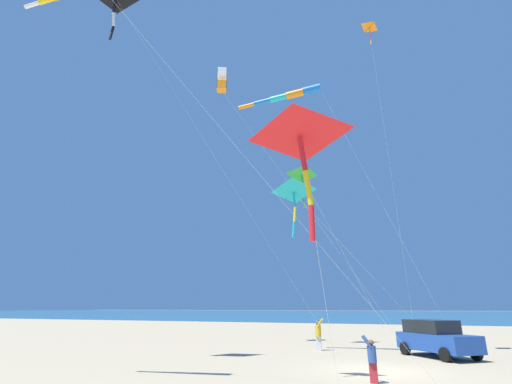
% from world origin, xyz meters
% --- Properties ---
extents(ground_plane, '(600.00, 600.00, 0.00)m').
position_xyz_m(ground_plane, '(0.00, 0.00, 0.00)').
color(ground_plane, tan).
extents(ocean_water_strip, '(240.00, 600.00, 0.01)m').
position_xyz_m(ocean_water_strip, '(165.00, 0.00, 0.00)').
color(ocean_water_strip, '#285B7A').
rests_on(ocean_water_strip, ground_plane).
extents(parked_car, '(4.53, 4.10, 1.85)m').
position_xyz_m(parked_car, '(5.50, -2.58, 0.95)').
color(parked_car, '#1E479E').
rests_on(parked_car, ground_plane).
extents(cooler_box, '(0.62, 0.42, 0.42)m').
position_xyz_m(cooler_box, '(7.80, -2.96, 0.21)').
color(cooler_box, purple).
rests_on(cooler_box, ground_plane).
extents(person_adult_flyer, '(0.45, 0.57, 1.86)m').
position_xyz_m(person_adult_flyer, '(6.37, 3.87, 1.01)').
color(person_adult_flyer, silver).
rests_on(person_adult_flyer, ground_plane).
extents(person_child_green_jacket, '(0.37, 0.47, 1.55)m').
position_xyz_m(person_child_green_jacket, '(-2.84, 0.00, 0.84)').
color(person_child_green_jacket, '#B72833').
rests_on(person_child_green_jacket, ground_plane).
extents(kite_windsock_black_fish_shape, '(2.80, 11.96, 16.78)m').
position_xyz_m(kite_windsock_black_fish_shape, '(3.65, 4.42, 16.26)').
color(kite_windsock_black_fish_shape, blue).
rests_on(kite_windsock_black_fish_shape, ground_plane).
extents(kite_delta_red_high_left, '(7.35, 1.76, 6.54)m').
position_xyz_m(kite_delta_red_high_left, '(-10.10, 0.46, 6.08)').
color(kite_delta_red_high_left, red).
rests_on(kite_delta_red_high_left, ground_plane).
extents(kite_box_long_streamer_left, '(1.08, 13.21, 22.28)m').
position_xyz_m(kite_box_long_streamer_left, '(6.80, 11.32, 21.23)').
color(kite_box_long_streamer_left, white).
rests_on(kite_box_long_streamer_left, ground_plane).
extents(kite_delta_small_distant, '(2.28, 6.82, 13.08)m').
position_xyz_m(kite_delta_small_distant, '(9.32, 5.25, 12.49)').
color(kite_delta_small_distant, green).
rests_on(kite_delta_small_distant, ground_plane).
extents(kite_delta_striped_overhead, '(12.52, 6.25, 7.48)m').
position_xyz_m(kite_delta_striped_overhead, '(-3.27, 2.49, 7.04)').
color(kite_delta_striped_overhead, '#1EB7C6').
rests_on(kite_delta_striped_overhead, ground_plane).
extents(kite_delta_orange_high_right, '(5.15, 1.26, 21.59)m').
position_xyz_m(kite_delta_orange_high_right, '(5.20, -1.10, 21.26)').
color(kite_delta_orange_high_right, orange).
rests_on(kite_delta_orange_high_right, ground_plane).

